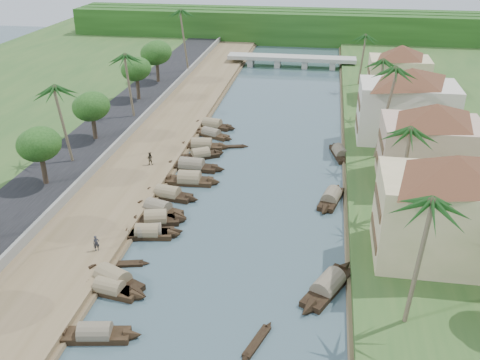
# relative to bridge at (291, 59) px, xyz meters

# --- Properties ---
(ground) EXTENTS (220.00, 220.00, 0.00)m
(ground) POSITION_rel_bridge_xyz_m (-0.00, -72.00, -1.72)
(ground) COLOR #3A5057
(ground) RESTS_ON ground
(left_bank) EXTENTS (10.00, 180.00, 0.80)m
(left_bank) POSITION_rel_bridge_xyz_m (-16.00, -52.00, -1.32)
(left_bank) COLOR brown
(left_bank) RESTS_ON ground
(right_bank) EXTENTS (16.00, 180.00, 1.20)m
(right_bank) POSITION_rel_bridge_xyz_m (19.00, -52.00, -1.12)
(right_bank) COLOR #2A4F1F
(right_bank) RESTS_ON ground
(road) EXTENTS (8.00, 180.00, 1.40)m
(road) POSITION_rel_bridge_xyz_m (-24.50, -52.00, -1.02)
(road) COLOR black
(road) RESTS_ON ground
(retaining_wall) EXTENTS (0.40, 180.00, 1.10)m
(retaining_wall) POSITION_rel_bridge_xyz_m (-20.20, -52.00, -0.37)
(retaining_wall) COLOR slate
(retaining_wall) RESTS_ON left_bank
(treeline) EXTENTS (120.00, 14.00, 8.00)m
(treeline) POSITION_rel_bridge_xyz_m (-0.00, 28.00, 2.28)
(treeline) COLOR #183C10
(treeline) RESTS_ON ground
(bridge) EXTENTS (28.00, 4.00, 2.40)m
(bridge) POSITION_rel_bridge_xyz_m (0.00, 0.00, 0.00)
(bridge) COLOR #9E9E94
(bridge) RESTS_ON ground
(building_near) EXTENTS (14.85, 14.85, 10.20)m
(building_near) POSITION_rel_bridge_xyz_m (18.99, -74.00, 4.66)
(building_near) COLOR beige
(building_near) RESTS_ON right_bank
(building_mid) EXTENTS (14.11, 14.11, 9.70)m
(building_mid) POSITION_rel_bridge_xyz_m (19.99, -58.00, 4.41)
(building_mid) COLOR tan
(building_mid) RESTS_ON right_bank
(building_far) EXTENTS (15.59, 15.59, 10.20)m
(building_far) POSITION_rel_bridge_xyz_m (18.99, -44.00, 4.66)
(building_far) COLOR beige
(building_far) RESTS_ON right_bank
(building_distant) EXTENTS (12.62, 12.62, 9.20)m
(building_distant) POSITION_rel_bridge_xyz_m (19.99, -24.00, 4.16)
(building_distant) COLOR beige
(building_distant) RESTS_ON right_bank
(sampan_0) EXTENTS (7.56, 2.69, 1.99)m
(sampan_0) POSITION_rel_bridge_xyz_m (-8.66, -87.98, -1.31)
(sampan_0) COLOR black
(sampan_0) RESTS_ON ground
(sampan_1) EXTENTS (8.34, 5.26, 2.45)m
(sampan_1) POSITION_rel_bridge_xyz_m (-9.87, -81.20, -1.30)
(sampan_1) COLOR black
(sampan_1) RESTS_ON ground
(sampan_2) EXTENTS (7.30, 2.58, 1.93)m
(sampan_2) POSITION_rel_bridge_xyz_m (-9.69, -82.45, -1.31)
(sampan_2) COLOR black
(sampan_2) RESTS_ON ground
(sampan_3) EXTENTS (7.21, 3.50, 1.95)m
(sampan_3) POSITION_rel_bridge_xyz_m (-9.10, -72.98, -1.31)
(sampan_3) COLOR black
(sampan_3) RESTS_ON ground
(sampan_4) EXTENTS (7.18, 2.44, 2.03)m
(sampan_4) POSITION_rel_bridge_xyz_m (-9.31, -73.07, -1.31)
(sampan_4) COLOR black
(sampan_4) RESTS_ON ground
(sampan_5) EXTENTS (7.14, 3.27, 2.22)m
(sampan_5) POSITION_rel_bridge_xyz_m (-9.28, -70.27, -1.31)
(sampan_5) COLOR black
(sampan_5) RESTS_ON ground
(sampan_6) EXTENTS (7.91, 4.05, 2.30)m
(sampan_6) POSITION_rel_bridge_xyz_m (-9.70, -68.15, -1.30)
(sampan_6) COLOR black
(sampan_6) RESTS_ON ground
(sampan_7) EXTENTS (8.16, 3.01, 2.14)m
(sampan_7) POSITION_rel_bridge_xyz_m (-9.65, -64.40, -1.31)
(sampan_7) COLOR black
(sampan_7) RESTS_ON ground
(sampan_8) EXTENTS (8.01, 2.36, 2.43)m
(sampan_8) POSITION_rel_bridge_xyz_m (-8.08, -60.31, -1.30)
(sampan_8) COLOR black
(sampan_8) RESTS_ON ground
(sampan_9) EXTENTS (9.23, 2.25, 2.30)m
(sampan_9) POSITION_rel_bridge_xyz_m (-8.80, -56.23, -1.30)
(sampan_9) COLOR black
(sampan_9) RESTS_ON ground
(sampan_10) EXTENTS (8.40, 2.44, 2.28)m
(sampan_10) POSITION_rel_bridge_xyz_m (-9.09, -49.15, -1.30)
(sampan_10) COLOR black
(sampan_10) RESTS_ON ground
(sampan_11) EXTENTS (6.87, 4.86, 2.05)m
(sampan_11) POSITION_rel_bridge_xyz_m (-8.49, -52.50, -1.31)
(sampan_11) COLOR black
(sampan_11) RESTS_ON ground
(sampan_12) EXTENTS (7.70, 4.37, 1.90)m
(sampan_12) POSITION_rel_bridge_xyz_m (-8.69, -44.41, -1.32)
(sampan_12) COLOR black
(sampan_12) RESTS_ON ground
(sampan_13) EXTENTS (8.30, 3.33, 2.22)m
(sampan_13) POSITION_rel_bridge_xyz_m (-9.34, -40.64, -1.31)
(sampan_13) COLOR black
(sampan_13) RESTS_ON ground
(sampan_14) EXTENTS (5.71, 9.29, 2.28)m
(sampan_14) POSITION_rel_bridge_xyz_m (8.99, -79.05, -1.31)
(sampan_14) COLOR black
(sampan_14) RESTS_ON ground
(sampan_15) EXTENTS (3.52, 8.17, 2.16)m
(sampan_15) POSITION_rel_bridge_xyz_m (9.17, -62.34, -1.31)
(sampan_15) COLOR black
(sampan_15) RESTS_ON ground
(sampan_16) EXTENTS (3.38, 8.24, 2.01)m
(sampan_16) POSITION_rel_bridge_xyz_m (10.28, -48.82, -1.31)
(sampan_16) COLOR black
(sampan_16) RESTS_ON ground
(canoe_0) EXTENTS (2.33, 5.14, 0.69)m
(canoe_0) POSITION_rel_bridge_xyz_m (3.73, -86.47, -1.62)
(canoe_0) COLOR black
(canoe_0) RESTS_ON ground
(canoe_1) EXTENTS (5.19, 2.02, 0.83)m
(canoe_1) POSITION_rel_bridge_xyz_m (-10.04, -78.31, -1.62)
(canoe_1) COLOR black
(canoe_1) RESTS_ON ground
(canoe_2) EXTENTS (5.42, 2.05, 0.78)m
(canoe_2) POSITION_rel_bridge_xyz_m (-5.16, -48.19, -1.62)
(canoe_2) COLOR black
(canoe_2) RESTS_ON ground
(palm_0) EXTENTS (3.20, 3.20, 12.20)m
(palm_0) POSITION_rel_bridge_xyz_m (15.00, -83.57, 9.86)
(palm_0) COLOR #705E4B
(palm_0) RESTS_ON ground
(palm_1) EXTENTS (3.20, 3.20, 11.17)m
(palm_1) POSITION_rel_bridge_xyz_m (16.00, -66.61, 8.88)
(palm_1) COLOR #705E4B
(palm_1) RESTS_ON ground
(palm_2) EXTENTS (3.20, 3.20, 13.35)m
(palm_2) POSITION_rel_bridge_xyz_m (15.00, -51.19, 10.99)
(palm_2) COLOR #705E4B
(palm_2) RESTS_ON ground
(palm_3) EXTENTS (3.20, 3.20, 10.57)m
(palm_3) POSITION_rel_bridge_xyz_m (16.00, -35.13, 8.29)
(palm_3) COLOR #705E4B
(palm_3) RESTS_ON ground
(palm_5) EXTENTS (3.20, 3.20, 11.23)m
(palm_5) POSITION_rel_bridge_xyz_m (-24.00, -59.10, 9.14)
(palm_5) COLOR #705E4B
(palm_5) RESTS_ON ground
(palm_6) EXTENTS (3.20, 3.20, 11.12)m
(palm_6) POSITION_rel_bridge_xyz_m (-22.00, -41.01, 9.02)
(palm_6) COLOR #705E4B
(palm_6) RESTS_ON ground
(palm_7) EXTENTS (3.20, 3.20, 10.67)m
(palm_7) POSITION_rel_bridge_xyz_m (14.00, -16.11, 8.39)
(palm_7) COLOR #705E4B
(palm_7) RESTS_ON ground
(palm_8) EXTENTS (3.20, 3.20, 13.52)m
(palm_8) POSITION_rel_bridge_xyz_m (-20.50, -12.27, 11.34)
(palm_8) COLOR #705E4B
(palm_8) RESTS_ON ground
(tree_2) EXTENTS (4.65, 4.65, 6.83)m
(tree_2) POSITION_rel_bridge_xyz_m (-24.00, -65.70, 4.51)
(tree_2) COLOR #473428
(tree_2) RESTS_ON ground
(tree_3) EXTENTS (4.72, 4.72, 6.65)m
(tree_3) POSITION_rel_bridge_xyz_m (-24.00, -51.16, 4.31)
(tree_3) COLOR #473428
(tree_3) RESTS_ON ground
(tree_4) EXTENTS (4.58, 4.58, 7.10)m
(tree_4) POSITION_rel_bridge_xyz_m (-24.00, -32.35, 4.80)
(tree_4) COLOR #473428
(tree_4) RESTS_ON ground
(tree_5) EXTENTS (5.22, 5.22, 7.61)m
(tree_5) POSITION_rel_bridge_xyz_m (-24.00, -20.94, 5.05)
(tree_5) COLOR #473428
(tree_5) RESTS_ON ground
(tree_6) EXTENTS (4.10, 4.10, 7.09)m
(tree_6) POSITION_rel_bridge_xyz_m (24.00, -43.42, 4.76)
(tree_6) COLOR #473428
(tree_6) RESTS_ON ground
(person_near) EXTENTS (0.69, 0.62, 1.57)m
(person_near) POSITION_rel_bridge_xyz_m (-12.86, -77.43, -0.14)
(person_near) COLOR #282931
(person_near) RESTS_ON left_bank
(person_far) EXTENTS (0.89, 0.73, 1.69)m
(person_far) POSITION_rel_bridge_xyz_m (-14.02, -57.33, -0.08)
(person_far) COLOR #393328
(person_far) RESTS_ON left_bank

